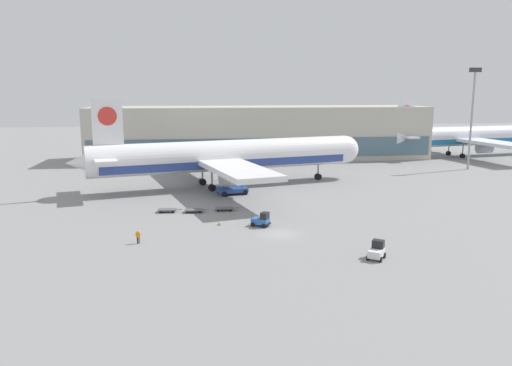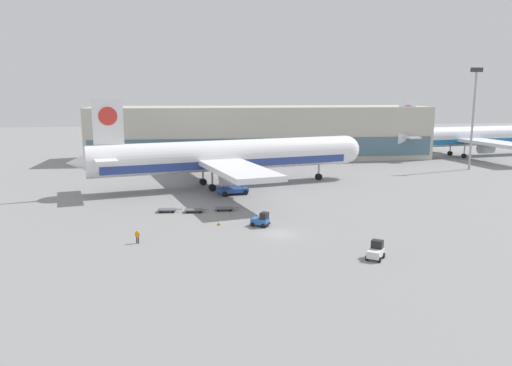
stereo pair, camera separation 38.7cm
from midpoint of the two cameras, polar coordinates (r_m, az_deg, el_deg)
ground_plane at (r=65.15m, az=2.66°, el=-5.84°), size 400.00×400.00×0.00m
terminal_building at (r=135.98m, az=0.33°, el=5.78°), size 90.00×18.20×14.00m
light_mast at (r=126.39m, az=23.39°, el=7.53°), size 2.80×0.50×23.39m
airplane_main at (r=95.52m, az=-3.83°, el=3.01°), size 56.92×48.46×17.00m
airplane_distant at (r=151.92m, az=22.81°, el=4.88°), size 53.90×45.41×15.86m
scissor_lift_loader at (r=89.12m, az=-2.89°, el=-0.09°), size 5.79×4.47×4.93m
baggage_tug_foreground at (r=57.24m, az=13.46°, el=-7.56°), size 2.62×2.81×2.00m
baggage_tug_mid at (r=68.44m, az=0.48°, el=-4.26°), size 2.82×2.56×2.00m
baggage_dolly_lead at (r=77.53m, az=-10.24°, el=-3.02°), size 3.73×1.62×0.48m
baggage_dolly_second at (r=76.78m, az=-7.23°, el=-3.07°), size 3.73×1.62×0.48m
baggage_dolly_third at (r=77.43m, az=-3.76°, el=-2.89°), size 3.73×1.62×0.48m
ground_crew_near at (r=62.61m, az=-13.51°, el=-5.89°), size 0.56×0.28×1.67m
traffic_cone_near at (r=69.36m, az=-4.40°, el=-4.55°), size 0.40×0.40×0.67m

